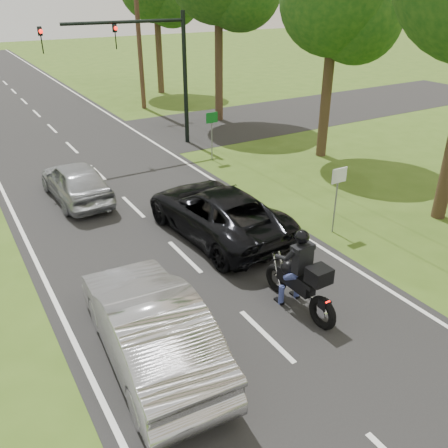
{
  "coord_description": "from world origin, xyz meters",
  "views": [
    {
      "loc": [
        -5.05,
        -6.59,
        6.91
      ],
      "look_at": [
        0.71,
        3.0,
        1.3
      ],
      "focal_mm": 38.0,
      "sensor_mm": 36.0,
      "label": 1
    }
  ],
  "objects_px": {
    "silver_sedan": "(150,326)",
    "sign_green": "(212,125)",
    "utility_pole_far": "(138,22)",
    "traffic_signal": "(147,57)",
    "silver_suv": "(76,181)",
    "sign_white": "(338,185)",
    "dark_suv": "(217,211)",
    "motorcycle_rider": "(302,280)"
  },
  "relations": [
    {
      "from": "dark_suv",
      "to": "traffic_signal",
      "type": "bearing_deg",
      "value": -105.11
    },
    {
      "from": "utility_pole_far",
      "to": "sign_green",
      "type": "xyz_separation_m",
      "value": [
        -1.3,
        -11.02,
        -3.49
      ]
    },
    {
      "from": "traffic_signal",
      "to": "silver_suv",
      "type": "bearing_deg",
      "value": -137.72
    },
    {
      "from": "sign_white",
      "to": "sign_green",
      "type": "relative_size",
      "value": 1.0
    },
    {
      "from": "motorcycle_rider",
      "to": "sign_green",
      "type": "bearing_deg",
      "value": 69.5
    },
    {
      "from": "sign_green",
      "to": "silver_sedan",
      "type": "bearing_deg",
      "value": -125.38
    },
    {
      "from": "motorcycle_rider",
      "to": "utility_pole_far",
      "type": "xyz_separation_m",
      "value": [
        4.94,
        21.6,
        4.25
      ]
    },
    {
      "from": "silver_suv",
      "to": "sign_white",
      "type": "distance_m",
      "value": 9.11
    },
    {
      "from": "silver_suv",
      "to": "sign_green",
      "type": "height_order",
      "value": "sign_green"
    },
    {
      "from": "silver_sedan",
      "to": "utility_pole_far",
      "type": "height_order",
      "value": "utility_pole_far"
    },
    {
      "from": "motorcycle_rider",
      "to": "traffic_signal",
      "type": "relative_size",
      "value": 0.38
    },
    {
      "from": "traffic_signal",
      "to": "sign_green",
      "type": "bearing_deg",
      "value": -62.62
    },
    {
      "from": "silver_suv",
      "to": "utility_pole_far",
      "type": "relative_size",
      "value": 0.42
    },
    {
      "from": "silver_suv",
      "to": "motorcycle_rider",
      "type": "bearing_deg",
      "value": 104.53
    },
    {
      "from": "dark_suv",
      "to": "sign_green",
      "type": "bearing_deg",
      "value": -122.5
    },
    {
      "from": "utility_pole_far",
      "to": "sign_white",
      "type": "xyz_separation_m",
      "value": [
        -1.5,
        -19.02,
        -3.49
      ]
    },
    {
      "from": "sign_white",
      "to": "dark_suv",
      "type": "bearing_deg",
      "value": 150.84
    },
    {
      "from": "dark_suv",
      "to": "traffic_signal",
      "type": "relative_size",
      "value": 0.85
    },
    {
      "from": "utility_pole_far",
      "to": "sign_green",
      "type": "relative_size",
      "value": 4.71
    },
    {
      "from": "motorcycle_rider",
      "to": "silver_suv",
      "type": "distance_m",
      "value": 9.62
    },
    {
      "from": "motorcycle_rider",
      "to": "utility_pole_far",
      "type": "relative_size",
      "value": 0.25
    },
    {
      "from": "motorcycle_rider",
      "to": "sign_white",
      "type": "height_order",
      "value": "sign_white"
    },
    {
      "from": "dark_suv",
      "to": "utility_pole_far",
      "type": "bearing_deg",
      "value": -109.15
    },
    {
      "from": "utility_pole_far",
      "to": "sign_white",
      "type": "height_order",
      "value": "utility_pole_far"
    },
    {
      "from": "sign_white",
      "to": "motorcycle_rider",
      "type": "bearing_deg",
      "value": -143.15
    },
    {
      "from": "traffic_signal",
      "to": "motorcycle_rider",
      "type": "bearing_deg",
      "value": -98.7
    },
    {
      "from": "utility_pole_far",
      "to": "traffic_signal",
      "type": "bearing_deg",
      "value": -109.68
    },
    {
      "from": "silver_suv",
      "to": "utility_pole_far",
      "type": "height_order",
      "value": "utility_pole_far"
    },
    {
      "from": "traffic_signal",
      "to": "sign_white",
      "type": "distance_m",
      "value": 11.39
    },
    {
      "from": "silver_suv",
      "to": "silver_sedan",
      "type": "bearing_deg",
      "value": 81.96
    },
    {
      "from": "motorcycle_rider",
      "to": "traffic_signal",
      "type": "bearing_deg",
      "value": 79.8
    },
    {
      "from": "silver_sedan",
      "to": "utility_pole_far",
      "type": "distance_m",
      "value": 23.41
    },
    {
      "from": "silver_suv",
      "to": "traffic_signal",
      "type": "relative_size",
      "value": 0.66
    },
    {
      "from": "motorcycle_rider",
      "to": "sign_green",
      "type": "distance_m",
      "value": 11.22
    },
    {
      "from": "dark_suv",
      "to": "silver_sedan",
      "type": "distance_m",
      "value": 5.69
    },
    {
      "from": "dark_suv",
      "to": "sign_white",
      "type": "bearing_deg",
      "value": 146.9
    },
    {
      "from": "dark_suv",
      "to": "silver_sedan",
      "type": "xyz_separation_m",
      "value": [
        -3.94,
        -4.1,
        0.06
      ]
    },
    {
      "from": "silver_sedan",
      "to": "sign_green",
      "type": "bearing_deg",
      "value": -121.43
    },
    {
      "from": "silver_suv",
      "to": "utility_pole_far",
      "type": "xyz_separation_m",
      "value": [
        7.67,
        12.37,
        4.35
      ]
    },
    {
      "from": "motorcycle_rider",
      "to": "utility_pole_far",
      "type": "height_order",
      "value": "utility_pole_far"
    },
    {
      "from": "sign_white",
      "to": "silver_sedan",
      "type": "bearing_deg",
      "value": -161.96
    },
    {
      "from": "motorcycle_rider",
      "to": "dark_suv",
      "type": "xyz_separation_m",
      "value": [
        0.26,
        4.36,
        -0.06
      ]
    }
  ]
}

